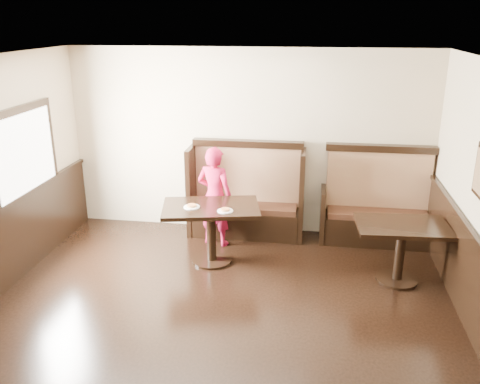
% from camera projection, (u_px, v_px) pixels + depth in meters
% --- Properties ---
extents(ground, '(7.00, 7.00, 0.00)m').
position_uv_depth(ground, '(200.00, 369.00, 4.88)').
color(ground, black).
rests_on(ground, ground).
extents(room_shell, '(7.00, 7.00, 7.00)m').
position_uv_depth(room_shell, '(175.00, 291.00, 4.97)').
color(room_shell, '#C1AA8C').
rests_on(room_shell, ground).
extents(booth_main, '(1.75, 0.72, 1.45)m').
position_uv_depth(booth_main, '(247.00, 201.00, 7.79)').
color(booth_main, black).
rests_on(booth_main, ground).
extents(booth_neighbor, '(1.65, 0.72, 1.45)m').
position_uv_depth(booth_neighbor, '(376.00, 211.00, 7.54)').
color(booth_neighbor, black).
rests_on(booth_neighbor, ground).
extents(table_main, '(1.42, 1.05, 0.81)m').
position_uv_depth(table_main, '(211.00, 219.00, 6.83)').
color(table_main, black).
rests_on(table_main, ground).
extents(table_neighbor, '(1.16, 0.80, 0.78)m').
position_uv_depth(table_neighbor, '(401.00, 239.00, 6.33)').
color(table_neighbor, black).
rests_on(table_neighbor, ground).
extents(child, '(0.61, 0.48, 1.48)m').
position_uv_depth(child, '(215.00, 196.00, 7.35)').
color(child, '#AA1236').
rests_on(child, ground).
extents(pizza_plate_left, '(0.22, 0.22, 0.04)m').
position_uv_depth(pizza_plate_left, '(192.00, 206.00, 6.72)').
color(pizza_plate_left, white).
rests_on(pizza_plate_left, table_main).
extents(pizza_plate_right, '(0.21, 0.21, 0.04)m').
position_uv_depth(pizza_plate_right, '(225.00, 210.00, 6.59)').
color(pizza_plate_right, white).
rests_on(pizza_plate_right, table_main).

